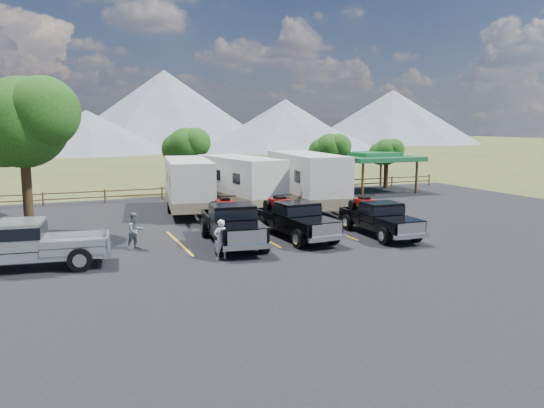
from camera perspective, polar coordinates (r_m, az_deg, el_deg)
name	(u,v)px	position (r m, az deg, el deg)	size (l,w,h in m)	color
ground	(334,251)	(23.56, 6.67, -5.02)	(320.00, 320.00, 0.00)	#434E21
asphalt_lot	(304,237)	(26.15, 3.48, -3.56)	(44.00, 34.00, 0.04)	black
stall_lines	(296,233)	(27.03, 2.55, -3.10)	(12.12, 5.50, 0.01)	gold
tree_big_nw	(21,122)	(29.03, -25.35, 7.93)	(5.54, 5.18, 7.84)	#302112
tree_ne_a	(330,150)	(42.18, 6.21, 5.81)	(3.11, 2.92, 4.76)	#302112
tree_ne_b	(386,152)	(46.19, 12.19, 5.48)	(2.77, 2.59, 4.27)	#302112
tree_north	(186,147)	(40.09, -9.24, 6.11)	(3.46, 3.24, 5.25)	#302112
rail_fence	(240,188)	(40.97, -3.47, 1.73)	(36.12, 0.12, 1.00)	brown
pavilion	(373,157)	(44.27, 10.80, 4.94)	(6.20, 6.20, 3.22)	brown
mountain_range	(68,113)	(126.02, -21.07, 9.17)	(209.00, 71.00, 20.00)	slate
rig_left	(232,222)	(24.40, -4.36, -1.99)	(2.77, 6.47, 2.10)	black
rig_center	(295,218)	(25.71, 2.44, -1.55)	(2.41, 6.05, 1.98)	black
rig_right	(379,217)	(26.78, 11.43, -1.42)	(2.21, 5.70, 1.87)	black
trailer_left	(188,185)	(33.08, -8.99, 2.02)	(3.61, 9.63, 3.33)	white
trailer_center	(240,182)	(33.88, -3.42, 2.33)	(3.58, 9.84, 3.40)	white
trailer_right	(306,181)	(33.75, 3.71, 2.51)	(3.54, 10.51, 3.63)	white
pickup_silver	(27,244)	(22.27, -24.90, -3.92)	(6.42, 2.78, 1.87)	#A7AAB0
person_a	(221,239)	(21.78, -5.55, -3.81)	(0.60, 0.39, 1.65)	white
person_b	(135,231)	(24.14, -14.50, -2.82)	(0.80, 0.62, 1.64)	slate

